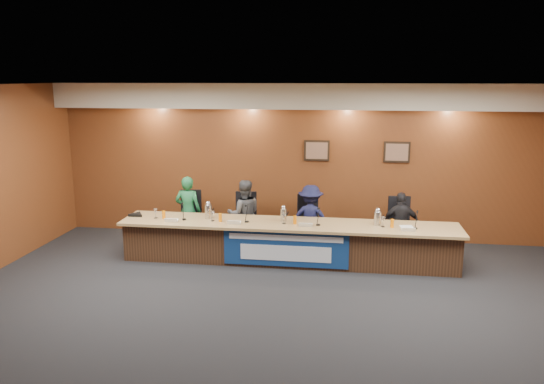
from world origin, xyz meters
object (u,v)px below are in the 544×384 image
(panelist_c, at_px, (311,218))
(speakerphone, at_px, (137,215))
(office_chair_b, at_px, (245,223))
(carafe_mid, at_px, (283,215))
(office_chair_d, at_px, (400,229))
(office_chair_a, at_px, (190,221))
(panelist_b, at_px, (244,214))
(carafe_right, at_px, (378,218))
(carafe_left, at_px, (208,212))
(office_chair_c, at_px, (311,226))
(panelist_a, at_px, (188,211))
(panelist_d, at_px, (401,224))
(dais_body, at_px, (288,243))
(banner, at_px, (286,249))

(panelist_c, xyz_separation_m, speakerphone, (-3.24, -0.66, 0.12))
(office_chair_b, height_order, carafe_mid, carafe_mid)
(office_chair_b, xyz_separation_m, office_chair_d, (3.01, 0.00, 0.00))
(office_chair_a, bearing_deg, panelist_c, -9.96)
(panelist_b, relative_size, carafe_right, 5.54)
(office_chair_a, distance_m, speakerphone, 1.14)
(office_chair_a, relative_size, carafe_mid, 1.99)
(panelist_b, height_order, carafe_left, panelist_b)
(carafe_mid, bearing_deg, carafe_right, -0.53)
(panelist_b, bearing_deg, office_chair_b, -105.10)
(office_chair_a, xyz_separation_m, carafe_right, (3.67, -0.76, 0.39))
(office_chair_c, bearing_deg, carafe_left, 179.97)
(panelist_a, distance_m, carafe_right, 3.73)
(panelist_d, height_order, carafe_right, panelist_d)
(dais_body, bearing_deg, carafe_mid, 160.83)
(office_chair_c, bearing_deg, banner, -128.57)
(office_chair_b, xyz_separation_m, carafe_mid, (0.86, -0.74, 0.39))
(panelist_a, xyz_separation_m, panelist_d, (4.15, 0.00, -0.10))
(panelist_c, height_order, carafe_right, panelist_c)
(office_chair_a, distance_m, carafe_left, 1.03)
(office_chair_d, xyz_separation_m, carafe_left, (-3.55, -0.74, 0.40))
(panelist_a, relative_size, office_chair_b, 2.95)
(panelist_a, xyz_separation_m, carafe_mid, (1.99, -0.64, 0.16))
(dais_body, relative_size, carafe_mid, 24.81)
(panelist_a, height_order, carafe_right, panelist_a)
(panelist_c, distance_m, speakerphone, 3.31)
(panelist_b, relative_size, carafe_mid, 5.67)
(office_chair_a, height_order, speakerphone, speakerphone)
(office_chair_b, height_order, office_chair_d, same)
(panelist_d, relative_size, office_chair_b, 2.54)
(panelist_b, height_order, panelist_c, panelist_b)
(panelist_b, height_order, carafe_right, panelist_b)
(panelist_c, relative_size, office_chair_c, 2.72)
(panelist_b, bearing_deg, speakerphone, 3.62)
(dais_body, xyz_separation_m, panelist_b, (-0.95, 0.68, 0.34))
(office_chair_b, bearing_deg, carafe_left, -131.36)
(panelist_c, bearing_deg, dais_body, 66.01)
(panelist_b, xyz_separation_m, office_chair_b, (0.00, 0.10, -0.21))
(panelist_a, relative_size, speakerphone, 4.42)
(dais_body, height_order, panelist_a, panelist_a)
(panelist_a, distance_m, panelist_d, 4.15)
(banner, distance_m, panelist_c, 1.18)
(office_chair_b, bearing_deg, panelist_d, -6.98)
(panelist_d, distance_m, office_chair_d, 0.16)
(carafe_left, relative_size, carafe_mid, 1.08)
(office_chair_d, height_order, carafe_right, carafe_right)
(office_chair_a, bearing_deg, panelist_a, -97.62)
(panelist_a, xyz_separation_m, office_chair_c, (2.44, 0.10, -0.23))
(panelist_b, bearing_deg, dais_body, 129.46)
(panelist_d, xyz_separation_m, carafe_mid, (-2.15, -0.64, 0.26))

